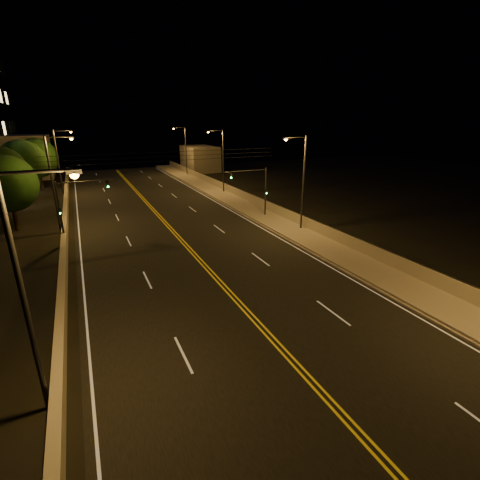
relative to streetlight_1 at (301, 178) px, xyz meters
name	(u,v)px	position (x,y,z in m)	size (l,w,h in m)	color
road	(205,266)	(-11.52, -4.53, -5.34)	(18.00, 120.00, 0.02)	black
sidewalk	(320,244)	(-0.72, -4.53, -5.20)	(3.60, 120.00, 0.30)	gray
curb	(303,248)	(-2.59, -4.53, -5.27)	(0.14, 120.00, 0.15)	gray
parapet_wall	(336,235)	(0.93, -4.53, -4.55)	(0.30, 120.00, 1.00)	gray
jersey_barrier	(63,285)	(-21.32, -4.53, -4.86)	(0.45, 120.00, 0.96)	gray
distant_building_right	(200,159)	(4.98, 45.32, -2.77)	(6.00, 10.00, 5.15)	gray
distant_building_left	(28,157)	(-27.52, 49.21, -1.41)	(8.00, 8.00, 7.88)	gray
parapet_rail	(336,229)	(0.93, -4.53, -4.02)	(0.06, 0.06, 120.00)	black
lane_markings	(206,267)	(-11.52, -4.60, -5.33)	(17.32, 116.00, 0.00)	silver
streetlight_1	(301,178)	(0.00, 0.00, 0.00)	(2.55, 0.28, 9.27)	#2D2D33
streetlight_2	(221,157)	(0.00, 20.46, 0.00)	(2.55, 0.28, 9.27)	#2D2D33
streetlight_3	(184,148)	(0.00, 39.53, 0.00)	(2.55, 0.28, 9.27)	#2D2D33
streetlight_4	(30,283)	(-21.45, -14.97, 0.00)	(2.55, 0.28, 9.27)	#2D2D33
streetlight_5	(55,179)	(-21.45, 9.43, 0.00)	(2.55, 0.28, 9.27)	#2D2D33
streetlight_6	(60,159)	(-21.45, 28.50, 0.00)	(2.55, 0.28, 9.27)	#2D2D33
traffic_signal_right	(257,187)	(-1.58, 6.02, -1.74)	(5.11, 0.31, 5.63)	#2D2D33
traffic_signal_left	(72,203)	(-20.27, 6.02, -1.74)	(5.11, 0.31, 5.63)	#2D2D33
overhead_wires	(169,156)	(-11.52, 4.97, 2.05)	(22.00, 0.03, 0.83)	black
tree_0	(8,184)	(-25.76, 12.24, -0.65)	(5.50, 5.50, 7.45)	black
tree_1	(1,171)	(-27.64, 21.75, -0.48)	(5.70, 5.70, 7.73)	black
tree_2	(23,163)	(-25.97, 27.68, -0.22)	(6.01, 6.01, 8.14)	black
tree_3	(37,158)	(-24.73, 34.34, -0.28)	(5.93, 5.93, 8.04)	black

